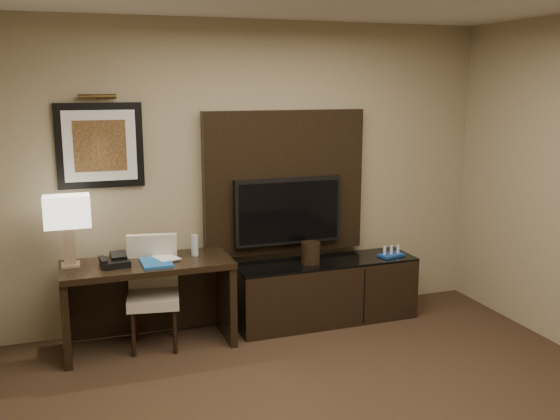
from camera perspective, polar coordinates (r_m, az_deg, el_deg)
name	(u,v)px	position (r m, az deg, el deg)	size (l,w,h in m)	color
wall_back	(251,174)	(5.64, -2.69, 3.31)	(4.50, 0.01, 2.70)	gray
desk	(149,304)	(5.31, -11.89, -8.45)	(1.36, 0.58, 0.73)	black
credenza	(326,291)	(5.77, 4.21, -7.39)	(1.67, 0.46, 0.57)	black
tv_wall_panel	(284,182)	(5.69, 0.40, 2.58)	(1.50, 0.12, 1.30)	black
tv	(288,211)	(5.64, 0.73, -0.08)	(1.00, 0.08, 0.60)	black
artwork	(100,146)	(5.37, -16.15, 5.68)	(0.70, 0.04, 0.70)	black
picture_light	(97,96)	(5.31, -16.37, 9.93)	(0.04, 0.04, 0.30)	#443215
desk_chair	(153,298)	(5.26, -11.50, -7.87)	(0.41, 0.47, 0.86)	beige
table_lamp	(68,230)	(5.17, -18.80, -1.72)	(0.36, 0.21, 0.59)	#94785C
desk_phone	(115,260)	(5.12, -14.86, -4.42)	(0.21, 0.19, 0.11)	black
blue_folder	(156,262)	(5.13, -11.25, -4.73)	(0.23, 0.31, 0.02)	#18559D
book	(156,248)	(5.17, -11.27, -3.42)	(0.17, 0.02, 0.23)	#B7B090
water_bottle	(195,245)	(5.29, -7.81, -3.20)	(0.06, 0.06, 0.18)	#B1BCC9
ice_bucket	(311,253)	(5.57, 2.81, -3.93)	(0.17, 0.17, 0.19)	black
minibar_tray	(391,252)	(5.90, 10.14, -3.77)	(0.23, 0.14, 0.08)	#174499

